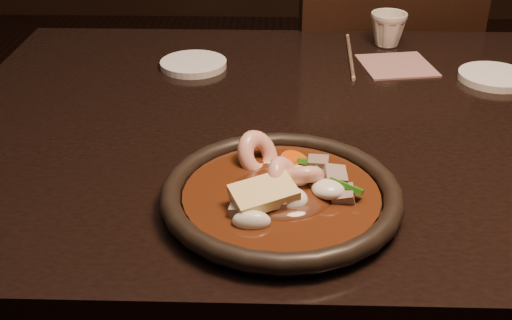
{
  "coord_description": "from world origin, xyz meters",
  "views": [
    {
      "loc": [
        -0.26,
        -0.96,
        1.21
      ],
      "look_at": [
        -0.28,
        -0.23,
        0.8
      ],
      "focal_mm": 45.0,
      "sensor_mm": 36.0,
      "label": 1
    }
  ],
  "objects_px": {
    "table": "(425,159)",
    "tea_cup": "(388,28)",
    "chair": "(368,86)",
    "plate": "(281,196)"
  },
  "relations": [
    {
      "from": "table",
      "to": "tea_cup",
      "type": "xyz_separation_m",
      "value": [
        -0.02,
        0.35,
        0.11
      ]
    },
    {
      "from": "plate",
      "to": "tea_cup",
      "type": "relative_size",
      "value": 4.06
    },
    {
      "from": "table",
      "to": "chair",
      "type": "distance_m",
      "value": 0.64
    },
    {
      "from": "chair",
      "to": "tea_cup",
      "type": "xyz_separation_m",
      "value": [
        -0.01,
        -0.27,
        0.25
      ]
    },
    {
      "from": "plate",
      "to": "tea_cup",
      "type": "height_order",
      "value": "tea_cup"
    },
    {
      "from": "chair",
      "to": "table",
      "type": "bearing_deg",
      "value": 79.49
    },
    {
      "from": "plate",
      "to": "table",
      "type": "bearing_deg",
      "value": 47.07
    },
    {
      "from": "table",
      "to": "chair",
      "type": "bearing_deg",
      "value": 90.83
    },
    {
      "from": "chair",
      "to": "tea_cup",
      "type": "bearing_deg",
      "value": 76.01
    },
    {
      "from": "table",
      "to": "chair",
      "type": "xyz_separation_m",
      "value": [
        -0.01,
        0.63,
        -0.13
      ]
    }
  ]
}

